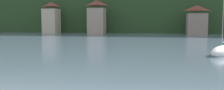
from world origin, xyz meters
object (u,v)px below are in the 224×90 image
Objects in this scene: shore_building_westcentral at (97,17)px; shore_building_central at (197,20)px; shore_building_west at (51,18)px; sailboat_far_2 at (222,52)px.

shore_building_westcentral is 31.99m from shore_building_central.
sailboat_far_2 is (44.24, -47.75, -4.76)m from shore_building_west.
shore_building_westcentral is 1.22× the size of shore_building_central.
shore_building_westcentral reaches higher than sailboat_far_2.
sailboat_far_2 is at bearing -59.30° from shore_building_westcentral.
shore_building_west is 0.96× the size of shore_building_westcentral.
shore_building_central is 1.09× the size of sailboat_far_2.
shore_building_central is at bearing -0.35° from shore_building_west.
shore_building_central is (47.97, -0.29, -0.73)m from shore_building_west.
shore_building_central is 47.77m from sailboat_far_2.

